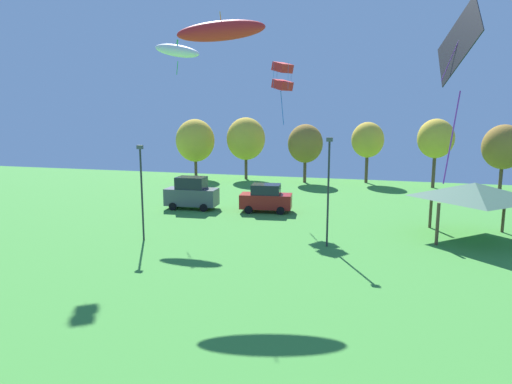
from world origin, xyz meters
name	(u,v)px	position (x,y,z in m)	size (l,w,h in m)	color
kite_flying_1	(222,31)	(-4.92, 29.46, 12.54)	(5.24, 2.99, 1.88)	red
kite_flying_4	(282,76)	(-3.62, 39.72, 10.76)	(1.79, 1.75, 4.91)	red
kite_flying_7	(177,51)	(-11.26, 36.87, 12.61)	(4.26, 1.59, 2.60)	white
kite_flying_8	(458,46)	(6.64, 21.21, 10.13)	(1.05, 3.10, 6.47)	black
parked_car_leftmost	(192,193)	(-11.00, 38.40, 1.31)	(4.42, 2.25, 2.70)	#4C5156
parked_car_second_from_left	(266,198)	(-4.72, 38.91, 1.12)	(4.33, 2.45, 2.27)	maroon
park_pavilion	(475,191)	(9.93, 34.75, 3.08)	(5.93, 5.76, 3.60)	brown
light_post_0	(328,186)	(1.28, 30.42, 3.66)	(0.36, 0.20, 6.51)	#2D2D33
light_post_2	(142,187)	(-10.02, 28.67, 3.38)	(0.36, 0.20, 5.97)	#2D2D33
treeline_tree_0	(195,141)	(-18.00, 55.56, 4.65)	(4.71, 4.71, 7.25)	brown
treeline_tree_1	(246,139)	(-11.88, 56.74, 4.89)	(4.65, 4.65, 7.46)	brown
treeline_tree_2	(305,144)	(-4.46, 55.80, 4.50)	(4.01, 4.01, 6.72)	brown
treeline_tree_3	(368,140)	(2.41, 57.58, 4.92)	(3.67, 3.67, 6.96)	brown
treeline_tree_4	(436,139)	(9.51, 55.77, 5.26)	(3.79, 3.79, 7.37)	brown
treeline_tree_5	(503,147)	(16.16, 56.21, 4.48)	(4.20, 4.20, 6.80)	brown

